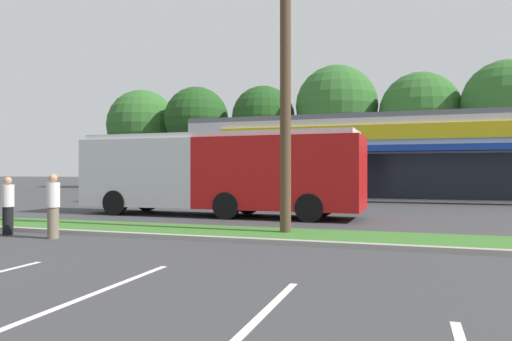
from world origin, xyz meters
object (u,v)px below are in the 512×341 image
object	(u,v)px
pedestrian_near_bench	(53,206)
pedestrian_by_pole	(8,206)
utility_pole	(280,47)
car_1	(128,188)
car_0	(255,190)
city_bus	(218,171)

from	to	relation	value
pedestrian_near_bench	pedestrian_by_pole	bearing A→B (deg)	133.59
utility_pole	car_1	world-z (taller)	utility_pole
utility_pole	car_0	xyz separation A→B (m)	(-4.40, 11.23, -4.37)
utility_pole	pedestrian_by_pole	xyz separation A→B (m)	(-7.29, -2.05, -4.35)
car_1	pedestrian_near_bench	xyz separation A→B (m)	(6.51, -13.52, 0.09)
pedestrian_by_pole	city_bus	bearing A→B (deg)	31.47
car_0	car_1	world-z (taller)	car_0
city_bus	pedestrian_near_bench	size ratio (longest dim) A/B	6.71
car_0	car_1	xyz separation A→B (m)	(-7.69, 0.02, -0.02)
car_0	car_1	size ratio (longest dim) A/B	1.10
car_0	pedestrian_near_bench	size ratio (longest dim) A/B	2.80
city_bus	pedestrian_by_pole	distance (m)	7.85
city_bus	pedestrian_by_pole	bearing A→B (deg)	65.28
city_bus	pedestrian_near_bench	distance (m)	7.46
utility_pole	car_0	size ratio (longest dim) A/B	2.02
utility_pole	car_0	distance (m)	12.83
utility_pole	car_1	bearing A→B (deg)	137.02
pedestrian_near_bench	pedestrian_by_pole	world-z (taller)	pedestrian_near_bench
utility_pole	pedestrian_near_bench	bearing A→B (deg)	-157.91
utility_pole	car_0	world-z (taller)	utility_pole
car_1	pedestrian_by_pole	bearing A→B (deg)	-70.18
city_bus	car_0	size ratio (longest dim) A/B	2.40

